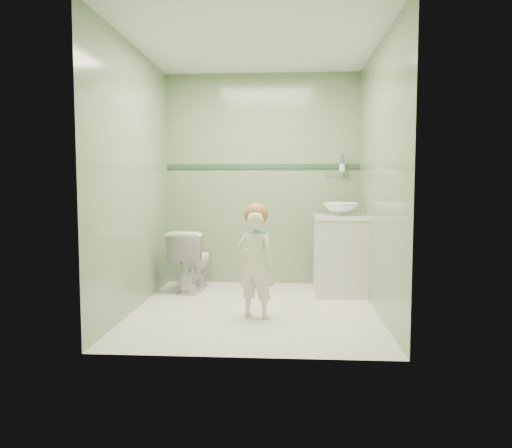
{
  "coord_description": "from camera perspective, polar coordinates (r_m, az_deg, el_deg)",
  "views": [
    {
      "loc": [
        0.3,
        -4.49,
        1.17
      ],
      "look_at": [
        0.0,
        0.15,
        0.78
      ],
      "focal_mm": 35.05,
      "sensor_mm": 36.0,
      "label": 1
    }
  ],
  "objects": [
    {
      "name": "basin",
      "position": [
        5.22,
        9.64,
        1.7
      ],
      "size": [
        0.37,
        0.37,
        0.13
      ],
      "primitive_type": "imported",
      "color": "white",
      "rests_on": "counter"
    },
    {
      "name": "ground",
      "position": [
        4.65,
        -0.12,
        -9.79
      ],
      "size": [
        2.5,
        2.5,
        0.0
      ],
      "primitive_type": "plane",
      "color": "white",
      "rests_on": "ground"
    },
    {
      "name": "toilet",
      "position": [
        5.45,
        -7.35,
        -4.09
      ],
      "size": [
        0.43,
        0.68,
        0.66
      ],
      "primitive_type": "imported",
      "rotation": [
        0.0,
        0.0,
        3.04
      ],
      "color": "white",
      "rests_on": "ground"
    },
    {
      "name": "counter",
      "position": [
        5.23,
        9.63,
        0.78
      ],
      "size": [
        0.54,
        0.52,
        0.04
      ],
      "primitive_type": "cube",
      "color": "white",
      "rests_on": "vanity"
    },
    {
      "name": "teal_toothbrush",
      "position": [
        4.12,
        0.29,
        -0.78
      ],
      "size": [
        0.11,
        0.14,
        0.08
      ],
      "color": "#13998B",
      "rests_on": "toddler"
    },
    {
      "name": "trim_stripe",
      "position": [
        5.74,
        0.72,
        6.59
      ],
      "size": [
        2.2,
        0.02,
        0.05
      ],
      "primitive_type": "cube",
      "color": "#2D4D34",
      "rests_on": "room_shell"
    },
    {
      "name": "faucet",
      "position": [
        5.4,
        9.45,
        2.65
      ],
      "size": [
        0.03,
        0.13,
        0.18
      ],
      "color": "silver",
      "rests_on": "counter"
    },
    {
      "name": "cup_holder",
      "position": [
        5.7,
        9.74,
        6.34
      ],
      "size": [
        0.26,
        0.07,
        0.21
      ],
      "color": "silver",
      "rests_on": "room_shell"
    },
    {
      "name": "room_shell",
      "position": [
        4.5,
        -0.13,
        5.18
      ],
      "size": [
        2.5,
        2.54,
        2.4
      ],
      "color": "gray",
      "rests_on": "ground"
    },
    {
      "name": "toddler",
      "position": [
        4.3,
        -0.01,
        -4.66
      ],
      "size": [
        0.39,
        0.32,
        0.93
      ],
      "primitive_type": "imported",
      "rotation": [
        0.0,
        0.0,
        2.82
      ],
      "color": "silver",
      "rests_on": "ground"
    },
    {
      "name": "vanity",
      "position": [
        5.27,
        9.57,
        -3.67
      ],
      "size": [
        0.52,
        0.5,
        0.8
      ],
      "primitive_type": "cube",
      "color": "beige",
      "rests_on": "ground"
    },
    {
      "name": "hair_cap",
      "position": [
        4.28,
        0.01,
        1.05
      ],
      "size": [
        0.21,
        0.21,
        0.21
      ],
      "primitive_type": "sphere",
      "color": "#A26837",
      "rests_on": "toddler"
    }
  ]
}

